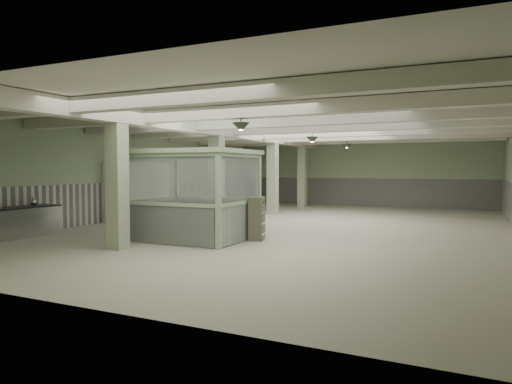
% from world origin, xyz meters
% --- Properties ---
extents(floor, '(20.00, 20.00, 0.00)m').
position_xyz_m(floor, '(0.00, 0.00, 0.00)').
color(floor, beige).
rests_on(floor, ground).
extents(ceiling, '(14.00, 20.00, 0.02)m').
position_xyz_m(ceiling, '(0.00, 0.00, 3.60)').
color(ceiling, silver).
rests_on(ceiling, wall_back).
extents(wall_back, '(14.00, 0.02, 3.60)m').
position_xyz_m(wall_back, '(0.00, 10.00, 1.80)').
color(wall_back, '#A7BA95').
rests_on(wall_back, floor).
extents(wall_front, '(14.00, 0.02, 3.60)m').
position_xyz_m(wall_front, '(0.00, -10.00, 1.80)').
color(wall_front, '#A7BA95').
rests_on(wall_front, floor).
extents(wall_left, '(0.02, 20.00, 3.60)m').
position_xyz_m(wall_left, '(-7.00, 0.00, 1.80)').
color(wall_left, '#A7BA95').
rests_on(wall_left, floor).
extents(wainscot_left, '(0.05, 19.90, 1.50)m').
position_xyz_m(wainscot_left, '(-6.97, 0.00, 0.75)').
color(wainscot_left, silver).
rests_on(wainscot_left, floor).
extents(wainscot_back, '(13.90, 0.05, 1.50)m').
position_xyz_m(wainscot_back, '(0.00, 9.97, 0.75)').
color(wainscot_back, silver).
rests_on(wainscot_back, floor).
extents(girder, '(0.45, 19.90, 0.40)m').
position_xyz_m(girder, '(-2.50, 0.00, 3.38)').
color(girder, silver).
rests_on(girder, ceiling).
extents(beam_a, '(13.90, 0.35, 0.32)m').
position_xyz_m(beam_a, '(0.00, -7.50, 3.42)').
color(beam_a, silver).
rests_on(beam_a, ceiling).
extents(beam_b, '(13.90, 0.35, 0.32)m').
position_xyz_m(beam_b, '(0.00, -5.00, 3.42)').
color(beam_b, silver).
rests_on(beam_b, ceiling).
extents(beam_c, '(13.90, 0.35, 0.32)m').
position_xyz_m(beam_c, '(0.00, -2.50, 3.42)').
color(beam_c, silver).
rests_on(beam_c, ceiling).
extents(beam_d, '(13.90, 0.35, 0.32)m').
position_xyz_m(beam_d, '(0.00, 0.00, 3.42)').
color(beam_d, silver).
rests_on(beam_d, ceiling).
extents(beam_e, '(13.90, 0.35, 0.32)m').
position_xyz_m(beam_e, '(0.00, 2.50, 3.42)').
color(beam_e, silver).
rests_on(beam_e, ceiling).
extents(beam_f, '(13.90, 0.35, 0.32)m').
position_xyz_m(beam_f, '(0.00, 5.00, 3.42)').
color(beam_f, silver).
rests_on(beam_f, ceiling).
extents(beam_g, '(13.90, 0.35, 0.32)m').
position_xyz_m(beam_g, '(0.00, 7.50, 3.42)').
color(beam_g, silver).
rests_on(beam_g, ceiling).
extents(column_a, '(0.42, 0.42, 3.60)m').
position_xyz_m(column_a, '(-2.50, -6.00, 1.80)').
color(column_a, '#ADBD98').
rests_on(column_a, floor).
extents(column_b, '(0.42, 0.42, 3.60)m').
position_xyz_m(column_b, '(-2.50, -1.00, 1.80)').
color(column_b, '#ADBD98').
rests_on(column_b, floor).
extents(column_c, '(0.42, 0.42, 3.60)m').
position_xyz_m(column_c, '(-2.50, 4.00, 1.80)').
color(column_c, '#ADBD98').
rests_on(column_c, floor).
extents(column_d, '(0.42, 0.42, 3.60)m').
position_xyz_m(column_d, '(-2.50, 8.00, 1.80)').
color(column_d, '#ADBD98').
rests_on(column_d, floor).
extents(pendant_front, '(0.44, 0.44, 0.22)m').
position_xyz_m(pendant_front, '(0.50, -5.00, 3.05)').
color(pendant_front, '#2D392B').
rests_on(pendant_front, ceiling).
extents(pendant_mid, '(0.44, 0.44, 0.22)m').
position_xyz_m(pendant_mid, '(0.50, 0.50, 3.05)').
color(pendant_mid, '#2D392B').
rests_on(pendant_mid, ceiling).
extents(pendant_back, '(0.44, 0.44, 0.22)m').
position_xyz_m(pendant_back, '(0.50, 5.50, 3.05)').
color(pendant_back, '#2D392B').
rests_on(pendant_back, ceiling).
extents(pitcher_near, '(0.25, 0.27, 0.29)m').
position_xyz_m(pitcher_near, '(-6.44, -5.29, 1.04)').
color(pitcher_near, '#B2B3B7').
rests_on(pitcher_near, prep_counter).
extents(walkin_cooler, '(1.25, 2.64, 2.42)m').
position_xyz_m(walkin_cooler, '(-6.62, -0.54, 1.21)').
color(walkin_cooler, white).
rests_on(walkin_cooler, floor).
extents(guard_booth, '(3.22, 2.74, 2.58)m').
position_xyz_m(guard_booth, '(-1.63, -3.76, 1.75)').
color(guard_booth, '#A2C099').
rests_on(guard_booth, floor).
extents(filing_cabinet, '(0.53, 0.65, 1.24)m').
position_xyz_m(filing_cabinet, '(0.06, -3.16, 0.62)').
color(filing_cabinet, '#616352').
rests_on(filing_cabinet, floor).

